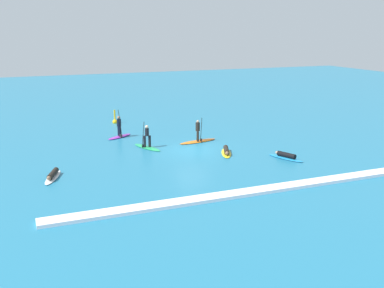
{
  "coord_description": "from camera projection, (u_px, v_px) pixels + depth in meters",
  "views": [
    {
      "loc": [
        -11.77,
        -29.4,
        8.7
      ],
      "look_at": [
        0.0,
        0.0,
        0.5
      ],
      "focal_mm": 41.79,
      "sensor_mm": 36.0,
      "label": 1
    }
  ],
  "objects": [
    {
      "name": "ground_plane",
      "position": [
        192.0,
        151.0,
        32.84
      ],
      "size": [
        120.0,
        120.0,
        0.0
      ],
      "primitive_type": "plane",
      "color": "teal",
      "rests_on": "ground"
    },
    {
      "name": "surfer_on_blue_board",
      "position": [
        286.0,
        156.0,
        30.76
      ],
      "size": [
        1.64,
        2.77,
        0.45
      ],
      "rotation": [
        0.0,
        0.0,
        1.96
      ],
      "color": "#1E8CD1",
      "rests_on": "ground_plane"
    },
    {
      "name": "surfer_on_orange_board",
      "position": [
        198.0,
        137.0,
        35.26
      ],
      "size": [
        3.37,
        1.37,
        2.01
      ],
      "rotation": [
        0.0,
        0.0,
        0.19
      ],
      "color": "orange",
      "rests_on": "ground_plane"
    },
    {
      "name": "surfer_on_purple_board",
      "position": [
        119.0,
        132.0,
        36.74
      ],
      "size": [
        2.47,
        1.95,
        2.35
      ],
      "rotation": [
        0.0,
        0.0,
        3.73
      ],
      "color": "purple",
      "rests_on": "ground_plane"
    },
    {
      "name": "surfer_on_yellow_board",
      "position": [
        226.0,
        151.0,
        32.02
      ],
      "size": [
        1.66,
        2.7,
        0.42
      ],
      "rotation": [
        0.0,
        0.0,
        4.31
      ],
      "color": "yellow",
      "rests_on": "ground_plane"
    },
    {
      "name": "surfer_on_white_board",
      "position": [
        53.0,
        175.0,
        26.78
      ],
      "size": [
        1.49,
        2.81,
        0.42
      ],
      "rotation": [
        0.0,
        0.0,
        4.37
      ],
      "color": "white",
      "rests_on": "ground_plane"
    },
    {
      "name": "surfer_on_green_board",
      "position": [
        147.0,
        142.0,
        33.46
      ],
      "size": [
        1.77,
        2.98,
        2.03
      ],
      "rotation": [
        0.0,
        0.0,
        1.95
      ],
      "color": "#23B266",
      "rests_on": "ground_plane"
    },
    {
      "name": "marker_buoy",
      "position": [
        115.0,
        121.0,
        42.31
      ],
      "size": [
        0.49,
        0.49,
        1.4
      ],
      "color": "yellow",
      "rests_on": "ground_plane"
    },
    {
      "name": "wave_crest",
      "position": [
        256.0,
        191.0,
        24.4
      ],
      "size": [
        22.8,
        0.9,
        0.18
      ],
      "primitive_type": "cube",
      "color": "white",
      "rests_on": "ground_plane"
    }
  ]
}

